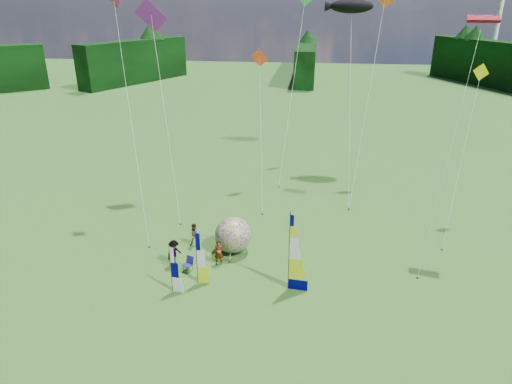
# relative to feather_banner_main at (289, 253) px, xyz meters

# --- Properties ---
(ground) EXTENTS (220.00, 220.00, 0.00)m
(ground) POSITION_rel_feather_banner_main_xyz_m (-1.19, -2.18, -2.49)
(ground) COLOR #43691E
(ground) RESTS_ON ground
(treeline_ring) EXTENTS (210.00, 210.00, 8.00)m
(treeline_ring) POSITION_rel_feather_banner_main_xyz_m (-1.19, -2.18, 1.51)
(treeline_ring) COLOR #09380C
(treeline_ring) RESTS_ON ground
(turbine_right) EXTENTS (8.00, 1.20, 30.00)m
(turbine_right) POSITION_rel_feather_banner_main_xyz_m (43.81, 99.82, 12.51)
(turbine_right) COLOR silver
(turbine_right) RESTS_ON ground
(feather_banner_main) EXTENTS (1.35, 0.24, 4.98)m
(feather_banner_main) POSITION_rel_feather_banner_main_xyz_m (0.00, 0.00, 0.00)
(feather_banner_main) COLOR #000056
(feather_banner_main) RESTS_ON ground
(side_banner_left) EXTENTS (0.97, 0.13, 3.47)m
(side_banner_left) POSITION_rel_feather_banner_main_xyz_m (-5.58, -0.07, -0.76)
(side_banner_left) COLOR #D3E118
(side_banner_left) RESTS_ON ground
(side_banner_far) EXTENTS (0.90, 0.24, 3.01)m
(side_banner_far) POSITION_rel_feather_banner_main_xyz_m (-6.87, -1.15, -0.99)
(side_banner_far) COLOR white
(side_banner_far) RESTS_ON ground
(bol_inflatable) EXTENTS (2.85, 2.85, 2.52)m
(bol_inflatable) POSITION_rel_feather_banner_main_xyz_m (-4.07, 4.00, -1.23)
(bol_inflatable) COLOR #120086
(bol_inflatable) RESTS_ON ground
(spectator_a) EXTENTS (0.68, 0.51, 1.71)m
(spectator_a) POSITION_rel_feather_banner_main_xyz_m (-4.71, 2.23, -1.63)
(spectator_a) COLOR #66594C
(spectator_a) RESTS_ON ground
(spectator_b) EXTENTS (0.88, 0.51, 1.72)m
(spectator_b) POSITION_rel_feather_banner_main_xyz_m (-6.88, 4.39, -1.63)
(spectator_b) COLOR #66594C
(spectator_b) RESTS_ON ground
(spectator_c) EXTENTS (0.95, 1.25, 1.84)m
(spectator_c) POSITION_rel_feather_banner_main_xyz_m (-7.58, 1.70, -1.57)
(spectator_c) COLOR #66594C
(spectator_c) RESTS_ON ground
(spectator_d) EXTENTS (0.95, 0.79, 1.52)m
(spectator_d) POSITION_rel_feather_banner_main_xyz_m (-4.88, 5.23, -1.73)
(spectator_d) COLOR #66594C
(spectator_d) RESTS_ON ground
(camp_chair) EXTENTS (0.75, 0.75, 0.99)m
(camp_chair) POSITION_rel_feather_banner_main_xyz_m (-6.54, 1.17, -2.00)
(camp_chair) COLOR navy
(camp_chair) RESTS_ON ground
(kite_whale) EXTENTS (6.62, 15.86, 17.55)m
(kite_whale) POSITION_rel_feather_banner_main_xyz_m (4.19, 17.89, 6.28)
(kite_whale) COLOR black
(kite_whale) RESTS_ON ground
(kite_rainbow_delta) EXTENTS (8.40, 12.07, 17.24)m
(kite_rainbow_delta) POSITION_rel_feather_banner_main_xyz_m (-10.65, 11.17, 6.13)
(kite_rainbow_delta) COLOR red
(kite_rainbow_delta) RESTS_ON ground
(kite_parafoil) EXTENTS (9.75, 11.11, 16.97)m
(kite_parafoil) POSITION_rel_feather_banner_main_xyz_m (9.48, 4.91, 5.99)
(kite_parafoil) COLOR red
(kite_parafoil) RESTS_ON ground
(small_kite_red) EXTENTS (6.91, 10.69, 12.80)m
(small_kite_red) POSITION_rel_feather_banner_main_xyz_m (-3.31, 13.85, 3.91)
(small_kite_red) COLOR red
(small_kite_red) RESTS_ON ground
(small_kite_orange) EXTENTS (5.94, 11.90, 17.52)m
(small_kite_orange) POSITION_rel_feather_banner_main_xyz_m (5.53, 16.35, 6.27)
(small_kite_orange) COLOR #FF5117
(small_kite_orange) RESTS_ON ground
(small_kite_yellow) EXTENTS (7.21, 9.99, 12.39)m
(small_kite_yellow) POSITION_rel_feather_banner_main_xyz_m (11.74, 9.35, 3.70)
(small_kite_yellow) COLOR #EEE302
(small_kite_yellow) RESTS_ON ground
(small_kite_pink) EXTENTS (7.97, 10.07, 17.43)m
(small_kite_pink) POSITION_rel_feather_banner_main_xyz_m (-11.76, 6.97, 6.23)
(small_kite_pink) COLOR #D2336A
(small_kite_pink) RESTS_ON ground
(small_kite_green) EXTENTS (8.30, 12.98, 17.42)m
(small_kite_green) POSITION_rel_feather_banner_main_xyz_m (-1.14, 21.20, 6.22)
(small_kite_green) COLOR green
(small_kite_green) RESTS_ON ground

